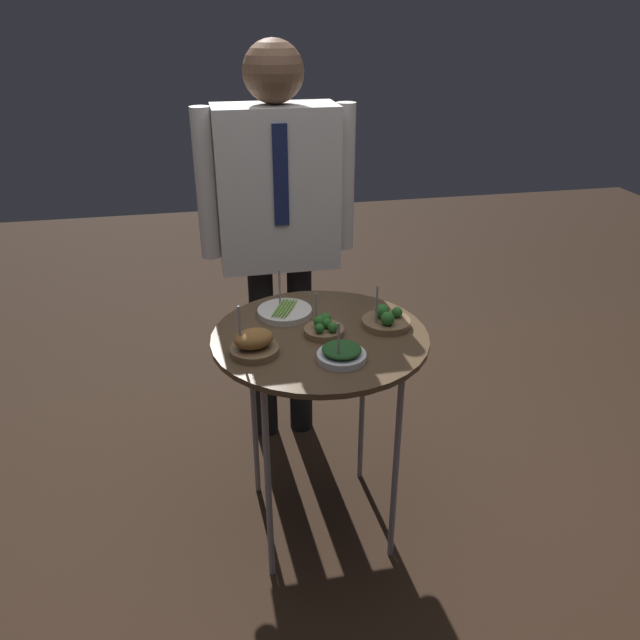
{
  "coord_description": "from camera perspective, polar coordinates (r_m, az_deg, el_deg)",
  "views": [
    {
      "loc": [
        -0.34,
        -1.67,
        1.66
      ],
      "look_at": [
        0.0,
        0.0,
        0.81
      ],
      "focal_mm": 35.0,
      "sensor_mm": 36.0,
      "label": 1
    }
  ],
  "objects": [
    {
      "name": "ground_plane",
      "position": [
        2.38,
        0.0,
        -17.78
      ],
      "size": [
        8.0,
        8.0,
        0.0
      ],
      "primitive_type": "plane",
      "color": "black"
    },
    {
      "name": "serving_cart",
      "position": [
        1.95,
        0.0,
        -2.83
      ],
      "size": [
        0.67,
        0.67,
        0.76
      ],
      "color": "brown",
      "rests_on": "ground_plane"
    },
    {
      "name": "bowl_broccoli_mid_left",
      "position": [
        1.91,
        0.37,
        -0.73
      ],
      "size": [
        0.12,
        0.12,
        0.13
      ],
      "color": "brown",
      "rests_on": "serving_cart"
    },
    {
      "name": "bowl_roast_front_left",
      "position": [
        1.81,
        -6.05,
        -2.17
      ],
      "size": [
        0.14,
        0.14,
        0.16
      ],
      "color": "brown",
      "rests_on": "serving_cart"
    },
    {
      "name": "bowl_asparagus_mid_right",
      "position": [
        2.04,
        -3.25,
        0.78
      ],
      "size": [
        0.18,
        0.18,
        0.14
      ],
      "color": "silver",
      "rests_on": "serving_cart"
    },
    {
      "name": "bowl_spinach_far_rim",
      "position": [
        1.78,
        1.98,
        -3.06
      ],
      "size": [
        0.14,
        0.14,
        0.14
      ],
      "color": "silver",
      "rests_on": "serving_cart"
    },
    {
      "name": "bowl_broccoli_front_center",
      "position": [
        1.98,
        6.08,
        -0.01
      ],
      "size": [
        0.15,
        0.15,
        0.15
      ],
      "color": "brown",
      "rests_on": "serving_cart"
    },
    {
      "name": "waiter_figure",
      "position": [
        2.35,
        -3.9,
        10.19
      ],
      "size": [
        0.58,
        0.22,
        1.58
      ],
      "color": "black",
      "rests_on": "ground_plane"
    }
  ]
}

